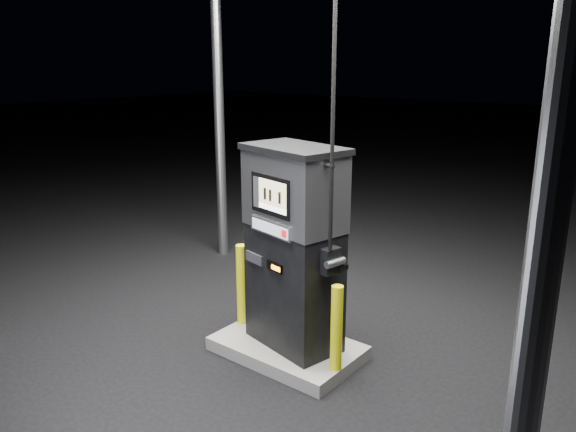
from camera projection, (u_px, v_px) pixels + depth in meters
The scene contains 5 objects.
ground at pixel (287, 354), 6.35m from camera, with size 80.00×80.00×0.00m, color black.
pump_island at pixel (287, 348), 6.33m from camera, with size 1.60×1.00×0.15m, color slate.
fuel_dispenser at pixel (294, 246), 5.99m from camera, with size 1.28×0.87×4.60m.
bollard_left at pixel (242, 284), 6.67m from camera, with size 0.13×0.13×0.98m, color yellow.
bollard_right at pixel (337, 328), 5.64m from camera, with size 0.12×0.12×0.91m, color yellow.
Camera 1 is at (3.55, -4.45, 3.21)m, focal length 35.00 mm.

